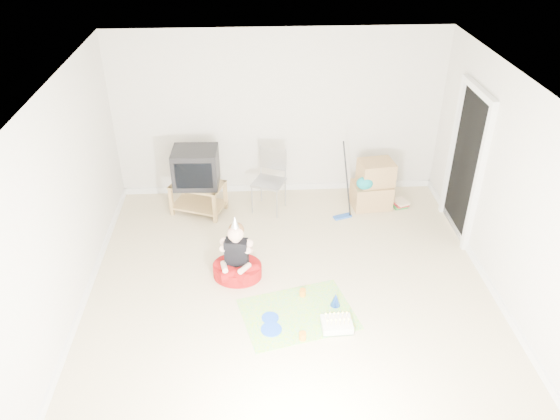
{
  "coord_description": "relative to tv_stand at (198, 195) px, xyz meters",
  "views": [
    {
      "loc": [
        -0.42,
        -5.27,
        4.41
      ],
      "look_at": [
        -0.1,
        0.4,
        0.9
      ],
      "focal_mm": 35.0,
      "sensor_mm": 36.0,
      "label": 1
    }
  ],
  "objects": [
    {
      "name": "tv_stand",
      "position": [
        0.0,
        0.0,
        0.0
      ],
      "size": [
        0.88,
        0.71,
        0.48
      ],
      "color": "#A7824B",
      "rests_on": "ground"
    },
    {
      "name": "ground",
      "position": [
        1.25,
        -1.89,
        -0.28
      ],
      "size": [
        5.0,
        5.0,
        0.0
      ],
      "primitive_type": "plane",
      "color": "beige",
      "rests_on": "ground"
    },
    {
      "name": "party_mat",
      "position": [
        1.31,
        -2.37,
        -0.28
      ],
      "size": [
        1.47,
        1.21,
        0.01
      ],
      "primitive_type": "cube",
      "rotation": [
        0.0,
        0.0,
        0.25
      ],
      "color": "#FB34A3",
      "rests_on": "ground"
    },
    {
      "name": "blue_plate_near",
      "position": [
        0.98,
        -2.43,
        -0.27
      ],
      "size": [
        0.26,
        0.26,
        0.01
      ],
      "primitive_type": "cylinder",
      "rotation": [
        0.0,
        0.0,
        0.39
      ],
      "color": "blue",
      "rests_on": "party_mat"
    },
    {
      "name": "doorway_recess",
      "position": [
        3.73,
        -0.69,
        0.74
      ],
      "size": [
        0.02,
        0.9,
        2.05
      ],
      "primitive_type": "cube",
      "color": "black",
      "rests_on": "ground"
    },
    {
      "name": "crt_tv",
      "position": [
        0.0,
        -0.0,
        0.47
      ],
      "size": [
        0.67,
        0.56,
        0.56
      ],
      "primitive_type": "cube",
      "rotation": [
        0.0,
        0.0,
        -0.04
      ],
      "color": "black",
      "rests_on": "tv_stand"
    },
    {
      "name": "folding_chair",
      "position": [
        1.06,
        0.0,
        0.19
      ],
      "size": [
        0.57,
        0.56,
        0.97
      ],
      "color": "#9B9CA1",
      "rests_on": "ground"
    },
    {
      "name": "orange_cup_near",
      "position": [
        1.4,
        -2.05,
        -0.23
      ],
      "size": [
        0.1,
        0.1,
        0.09
      ],
      "primitive_type": "cylinder",
      "rotation": [
        0.0,
        0.0,
        0.39
      ],
      "color": "orange",
      "rests_on": "party_mat"
    },
    {
      "name": "blue_party_hat",
      "position": [
        1.77,
        -2.25,
        -0.19
      ],
      "size": [
        0.14,
        0.14,
        0.18
      ],
      "primitive_type": "cone",
      "rotation": [
        0.0,
        0.0,
        0.15
      ],
      "color": "blue",
      "rests_on": "party_mat"
    },
    {
      "name": "seated_woman",
      "position": [
        0.6,
        -1.61,
        -0.08
      ],
      "size": [
        0.73,
        0.73,
        0.9
      ],
      "color": "#A20E0F",
      "rests_on": "ground"
    },
    {
      "name": "cardboard_boxes",
      "position": [
        2.66,
        0.03,
        0.07
      ],
      "size": [
        0.63,
        0.51,
        0.74
      ],
      "color": "tan",
      "rests_on": "ground"
    },
    {
      "name": "orange_cup_far",
      "position": [
        1.33,
        -2.78,
        -0.23
      ],
      "size": [
        0.11,
        0.11,
        0.09
      ],
      "primitive_type": "cylinder",
      "rotation": [
        0.0,
        0.0,
        0.54
      ],
      "color": "orange",
      "rests_on": "party_mat"
    },
    {
      "name": "book_pile",
      "position": [
        3.1,
        0.01,
        -0.24
      ],
      "size": [
        0.26,
        0.3,
        0.09
      ],
      "color": "#297B33",
      "rests_on": "ground"
    },
    {
      "name": "blue_plate_far",
      "position": [
        0.99,
        -2.62,
        -0.27
      ],
      "size": [
        0.26,
        0.26,
        0.01
      ],
      "primitive_type": "cylinder",
      "rotation": [
        0.0,
        0.0,
        0.07
      ],
      "color": "blue",
      "rests_on": "party_mat"
    },
    {
      "name": "floor_mop",
      "position": [
        2.16,
        -0.3,
        -0.02
      ],
      "size": [
        0.29,
        0.36,
        1.11
      ],
      "color": "#2352B0",
      "rests_on": "ground"
    },
    {
      "name": "birthday_cake",
      "position": [
        1.73,
        -2.62,
        -0.23
      ],
      "size": [
        0.35,
        0.29,
        0.16
      ],
      "color": "white",
      "rests_on": "party_mat"
    }
  ]
}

